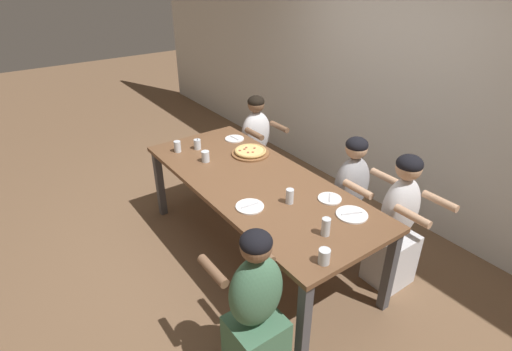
{
  "coord_description": "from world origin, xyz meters",
  "views": [
    {
      "loc": [
        2.41,
        -1.74,
        2.47
      ],
      "look_at": [
        0.0,
        0.0,
        0.84
      ],
      "focal_mm": 28.0,
      "sensor_mm": 36.0,
      "label": 1
    }
  ],
  "objects": [
    {
      "name": "dining_table",
      "position": [
        0.0,
        0.0,
        0.71
      ],
      "size": [
        2.39,
        0.99,
        0.79
      ],
      "color": "brown",
      "rests_on": "ground"
    },
    {
      "name": "drinking_glass_e",
      "position": [
        0.44,
        0.01,
        0.84
      ],
      "size": [
        0.06,
        0.06,
        0.12
      ],
      "color": "silver",
      "rests_on": "dining_table"
    },
    {
      "name": "drinking_glass_a",
      "position": [
        -0.57,
        -0.17,
        0.84
      ],
      "size": [
        0.07,
        0.07,
        0.1
      ],
      "color": "silver",
      "rests_on": "dining_table"
    },
    {
      "name": "empty_plate_a",
      "position": [
        0.31,
        -0.28,
        0.79
      ],
      "size": [
        0.22,
        0.22,
        0.02
      ],
      "color": "white",
      "rests_on": "dining_table"
    },
    {
      "name": "diner_far_left",
      "position": [
        -0.99,
        0.71,
        0.52
      ],
      "size": [
        0.51,
        0.4,
        1.15
      ],
      "rotation": [
        0.0,
        0.0,
        -1.57
      ],
      "color": "silver",
      "rests_on": "ground"
    },
    {
      "name": "empty_plate_c",
      "position": [
        0.58,
        0.3,
        0.79
      ],
      "size": [
        0.19,
        0.19,
        0.02
      ],
      "color": "white",
      "rests_on": "dining_table"
    },
    {
      "name": "diner_far_right",
      "position": [
        0.96,
        0.71,
        0.55
      ],
      "size": [
        0.51,
        0.4,
        1.2
      ],
      "rotation": [
        0.0,
        0.0,
        -1.57
      ],
      "color": "silver",
      "rests_on": "ground"
    },
    {
      "name": "empty_plate_b",
      "position": [
        0.84,
        0.27,
        0.79
      ],
      "size": [
        0.24,
        0.24,
        0.02
      ],
      "color": "white",
      "rests_on": "dining_table"
    },
    {
      "name": "drinking_glass_c",
      "position": [
        -0.92,
        -0.29,
        0.83
      ],
      "size": [
        0.07,
        0.07,
        0.11
      ],
      "color": "silver",
      "rests_on": "dining_table"
    },
    {
      "name": "empty_plate_d",
      "position": [
        -0.85,
        0.33,
        0.79
      ],
      "size": [
        0.2,
        0.2,
        0.02
      ],
      "color": "white",
      "rests_on": "dining_table"
    },
    {
      "name": "cocktail_glass_blue",
      "position": [
        -0.86,
        -0.1,
        0.83
      ],
      "size": [
        0.07,
        0.07,
        0.12
      ],
      "color": "silver",
      "rests_on": "dining_table"
    },
    {
      "name": "diner_far_midright",
      "position": [
        0.45,
        0.71,
        0.53
      ],
      "size": [
        0.51,
        0.4,
        1.16
      ],
      "rotation": [
        0.0,
        0.0,
        -1.57
      ],
      "color": "#99999E",
      "rests_on": "ground"
    },
    {
      "name": "drinking_glass_d",
      "position": [
        1.1,
        -0.26,
        0.83
      ],
      "size": [
        0.08,
        0.08,
        0.1
      ],
      "color": "silver",
      "rests_on": "dining_table"
    },
    {
      "name": "drinking_glass_b",
      "position": [
        0.89,
        -0.05,
        0.84
      ],
      "size": [
        0.06,
        0.06,
        0.13
      ],
      "color": "silver",
      "rests_on": "dining_table"
    },
    {
      "name": "ground_plane",
      "position": [
        0.0,
        0.0,
        0.0
      ],
      "size": [
        18.0,
        18.0,
        0.0
      ],
      "primitive_type": "plane",
      "color": "brown",
      "rests_on": "ground"
    },
    {
      "name": "diner_near_right",
      "position": [
        0.99,
        -0.71,
        0.53
      ],
      "size": [
        0.51,
        0.4,
        1.16
      ],
      "rotation": [
        0.0,
        0.0,
        1.57
      ],
      "color": "#477556",
      "rests_on": "ground"
    },
    {
      "name": "pizza_board_main",
      "position": [
        -0.46,
        0.26,
        0.81
      ],
      "size": [
        0.37,
        0.37,
        0.05
      ],
      "color": "brown",
      "rests_on": "dining_table"
    },
    {
      "name": "restaurant_back_panel",
      "position": [
        0.0,
        1.69,
        1.6
      ],
      "size": [
        10.0,
        0.06,
        3.2
      ],
      "primitive_type": "cube",
      "color": "silver",
      "rests_on": "ground"
    }
  ]
}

